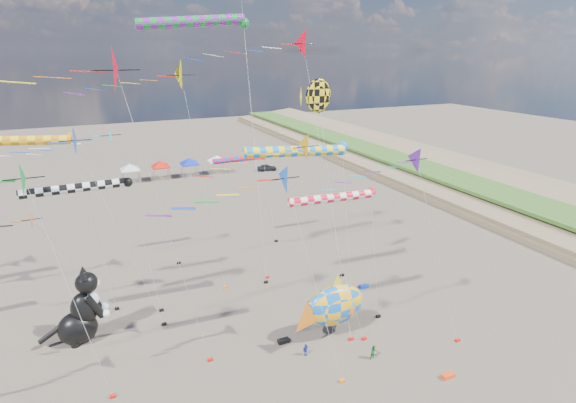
{
  "coord_description": "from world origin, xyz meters",
  "views": [
    {
      "loc": [
        -11.81,
        -17.37,
        21.19
      ],
      "look_at": [
        1.42,
        12.0,
        10.34
      ],
      "focal_mm": 28.0,
      "sensor_mm": 36.0,
      "label": 1
    }
  ],
  "objects_px": {
    "cat_inflatable": "(79,306)",
    "person_adult": "(334,323)",
    "child_blue": "(306,350)",
    "fish_inflatable": "(334,305)",
    "child_green": "(374,352)",
    "parked_car": "(267,167)"
  },
  "relations": [
    {
      "from": "fish_inflatable",
      "to": "child_green",
      "type": "bearing_deg",
      "value": -69.23
    },
    {
      "from": "child_blue",
      "to": "cat_inflatable",
      "type": "bearing_deg",
      "value": 132.65
    },
    {
      "from": "fish_inflatable",
      "to": "child_blue",
      "type": "bearing_deg",
      "value": -158.2
    },
    {
      "from": "fish_inflatable",
      "to": "parked_car",
      "type": "relative_size",
      "value": 1.88
    },
    {
      "from": "cat_inflatable",
      "to": "person_adult",
      "type": "relative_size",
      "value": 3.71
    },
    {
      "from": "person_adult",
      "to": "parked_car",
      "type": "bearing_deg",
      "value": 57.44
    },
    {
      "from": "fish_inflatable",
      "to": "parked_car",
      "type": "distance_m",
      "value": 51.61
    },
    {
      "from": "fish_inflatable",
      "to": "cat_inflatable",
      "type": "bearing_deg",
      "value": 156.8
    },
    {
      "from": "child_blue",
      "to": "person_adult",
      "type": "bearing_deg",
      "value": 10.38
    },
    {
      "from": "child_green",
      "to": "child_blue",
      "type": "distance_m",
      "value": 4.93
    },
    {
      "from": "person_adult",
      "to": "parked_car",
      "type": "distance_m",
      "value": 50.92
    },
    {
      "from": "cat_inflatable",
      "to": "fish_inflatable",
      "type": "xyz_separation_m",
      "value": [
        17.71,
        -7.59,
        -0.15
      ]
    },
    {
      "from": "child_green",
      "to": "child_blue",
      "type": "relative_size",
      "value": 1.16
    },
    {
      "from": "child_blue",
      "to": "parked_car",
      "type": "relative_size",
      "value": 0.27
    },
    {
      "from": "fish_inflatable",
      "to": "person_adult",
      "type": "distance_m",
      "value": 2.12
    },
    {
      "from": "cat_inflatable",
      "to": "fish_inflatable",
      "type": "height_order",
      "value": "cat_inflatable"
    },
    {
      "from": "person_adult",
      "to": "child_blue",
      "type": "bearing_deg",
      "value": -169.95
    },
    {
      "from": "person_adult",
      "to": "parked_car",
      "type": "height_order",
      "value": "person_adult"
    },
    {
      "from": "person_adult",
      "to": "child_green",
      "type": "bearing_deg",
      "value": -94.39
    },
    {
      "from": "cat_inflatable",
      "to": "child_green",
      "type": "height_order",
      "value": "cat_inflatable"
    },
    {
      "from": "cat_inflatable",
      "to": "parked_car",
      "type": "xyz_separation_m",
      "value": [
        31.88,
        41.99,
        -2.34
      ]
    },
    {
      "from": "person_adult",
      "to": "child_blue",
      "type": "height_order",
      "value": "person_adult"
    }
  ]
}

